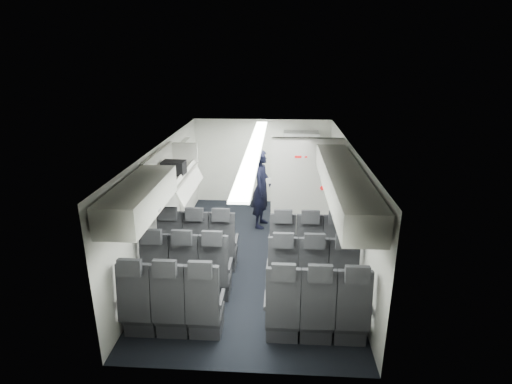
# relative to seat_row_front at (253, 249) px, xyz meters

# --- Properties ---
(cabin_shell) EXTENTS (3.41, 6.01, 2.16)m
(cabin_shell) POSITION_rel_seat_row_front_xyz_m (0.00, 0.53, 0.72)
(cabin_shell) COLOR black
(cabin_shell) RESTS_ON ground
(seat_row_front) EXTENTS (3.33, 0.56, 1.24)m
(seat_row_front) POSITION_rel_seat_row_front_xyz_m (0.00, 0.00, 0.00)
(seat_row_front) COLOR black
(seat_row_front) RESTS_ON cabin_shell
(seat_row_mid) EXTENTS (3.33, 0.56, 1.24)m
(seat_row_mid) POSITION_rel_seat_row_front_xyz_m (0.00, -0.90, 0.00)
(seat_row_mid) COLOR black
(seat_row_mid) RESTS_ON cabin_shell
(seat_row_rear) EXTENTS (3.33, 0.56, 1.24)m
(seat_row_rear) POSITION_rel_seat_row_front_xyz_m (0.00, -1.80, 0.00)
(seat_row_rear) COLOR black
(seat_row_rear) RESTS_ON cabin_shell
(overhead_bin_left_rear) EXTENTS (0.53, 1.80, 0.40)m
(overhead_bin_left_rear) POSITION_rel_seat_row_front_xyz_m (-1.40, -1.47, 1.46)
(overhead_bin_left_rear) COLOR silver
(overhead_bin_left_rear) RESTS_ON cabin_shell
(overhead_bin_left_front_open) EXTENTS (0.64, 1.70, 0.72)m
(overhead_bin_left_front_open) POSITION_rel_seat_row_front_xyz_m (-1.44, 0.28, 1.33)
(overhead_bin_left_front_open) COLOR #9E9E93
(overhead_bin_left_front_open) RESTS_ON cabin_shell
(overhead_bin_right_rear) EXTENTS (0.53, 1.80, 0.40)m
(overhead_bin_right_rear) POSITION_rel_seat_row_front_xyz_m (1.40, -1.47, 1.46)
(overhead_bin_right_rear) COLOR silver
(overhead_bin_right_rear) RESTS_ON cabin_shell
(overhead_bin_right_front) EXTENTS (0.53, 1.70, 0.40)m
(overhead_bin_right_front) POSITION_rel_seat_row_front_xyz_m (1.40, 0.28, 1.46)
(overhead_bin_right_front) COLOR silver
(overhead_bin_right_front) RESTS_ON cabin_shell
(bulkhead_partition) EXTENTS (1.40, 0.15, 2.13)m
(bulkhead_partition) POSITION_rel_seat_row_front_xyz_m (0.98, 1.33, 0.67)
(bulkhead_partition) COLOR white
(bulkhead_partition) RESTS_ON cabin_shell
(galley_unit) EXTENTS (0.85, 0.52, 1.90)m
(galley_unit) POSITION_rel_seat_row_front_xyz_m (0.95, 3.25, 0.55)
(galley_unit) COLOR #939399
(galley_unit) RESTS_ON cabin_shell
(boarding_door) EXTENTS (0.12, 1.27, 1.86)m
(boarding_door) POSITION_rel_seat_row_front_xyz_m (-1.64, 2.09, 0.55)
(boarding_door) COLOR silver
(boarding_door) RESTS_ON cabin_shell
(flight_attendant) EXTENTS (0.53, 0.70, 1.75)m
(flight_attendant) POSITION_rel_seat_row_front_xyz_m (0.05, 1.96, 0.47)
(flight_attendant) COLOR black
(flight_attendant) RESTS_ON ground
(carry_on_bag) EXTENTS (0.40, 0.29, 0.23)m
(carry_on_bag) POSITION_rel_seat_row_front_xyz_m (-1.38, 0.23, 1.41)
(carry_on_bag) COLOR black
(carry_on_bag) RESTS_ON overhead_bin_left_front_open
(papers) EXTENTS (0.18, 0.05, 0.13)m
(papers) POSITION_rel_seat_row_front_xyz_m (0.24, 1.91, 0.68)
(papers) COLOR white
(papers) RESTS_ON flight_attendant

